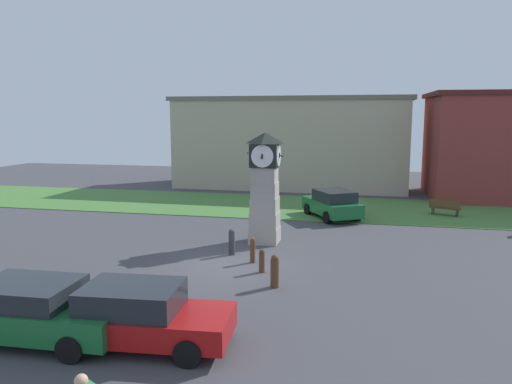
{
  "coord_description": "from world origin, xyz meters",
  "views": [
    {
      "loc": [
        4.77,
        -17.33,
        5.53
      ],
      "look_at": [
        0.25,
        3.41,
        2.23
      ],
      "focal_mm": 35.0,
      "sensor_mm": 36.0,
      "label": 1
    }
  ],
  "objects_px": {
    "car_near_tower": "(37,310)",
    "car_by_building": "(141,315)",
    "clock_tower": "(265,188)",
    "bench": "(445,207)",
    "bollard_near_tower": "(275,271)",
    "bollard_end_row": "(232,242)",
    "car_far_lot": "(332,204)",
    "bollard_mid_row": "(262,260)",
    "bollard_far_row": "(253,250)"
  },
  "relations": [
    {
      "from": "bench",
      "to": "car_near_tower",
      "type": "bearing_deg",
      "value": -123.76
    },
    {
      "from": "bollard_far_row",
      "to": "bollard_end_row",
      "type": "bearing_deg",
      "value": 140.24
    },
    {
      "from": "bollard_mid_row",
      "to": "bollard_far_row",
      "type": "height_order",
      "value": "bollard_far_row"
    },
    {
      "from": "clock_tower",
      "to": "car_far_lot",
      "type": "distance_m",
      "value": 6.51
    },
    {
      "from": "bollard_near_tower",
      "to": "car_by_building",
      "type": "bearing_deg",
      "value": -117.14
    },
    {
      "from": "car_near_tower",
      "to": "clock_tower",
      "type": "bearing_deg",
      "value": 71.08
    },
    {
      "from": "bollard_end_row",
      "to": "car_far_lot",
      "type": "bearing_deg",
      "value": 66.67
    },
    {
      "from": "bollard_end_row",
      "to": "car_far_lot",
      "type": "distance_m",
      "value": 8.71
    },
    {
      "from": "bollard_end_row",
      "to": "car_near_tower",
      "type": "height_order",
      "value": "car_near_tower"
    },
    {
      "from": "bollard_near_tower",
      "to": "car_near_tower",
      "type": "height_order",
      "value": "car_near_tower"
    },
    {
      "from": "car_far_lot",
      "to": "bollard_mid_row",
      "type": "bearing_deg",
      "value": -100.42
    },
    {
      "from": "clock_tower",
      "to": "bollard_end_row",
      "type": "relative_size",
      "value": 4.52
    },
    {
      "from": "clock_tower",
      "to": "bollard_near_tower",
      "type": "relative_size",
      "value": 4.4
    },
    {
      "from": "clock_tower",
      "to": "bollard_end_row",
      "type": "distance_m",
      "value": 3.03
    },
    {
      "from": "bollard_far_row",
      "to": "car_by_building",
      "type": "relative_size",
      "value": 0.23
    },
    {
      "from": "bollard_far_row",
      "to": "bench",
      "type": "bearing_deg",
      "value": 51.99
    },
    {
      "from": "car_far_lot",
      "to": "bench",
      "type": "xyz_separation_m",
      "value": [
        6.01,
        1.89,
        -0.26
      ]
    },
    {
      "from": "bollard_mid_row",
      "to": "bollard_near_tower",
      "type": "bearing_deg",
      "value": -63.27
    },
    {
      "from": "bollard_mid_row",
      "to": "bollard_far_row",
      "type": "xyz_separation_m",
      "value": [
        -0.57,
        1.07,
        0.06
      ]
    },
    {
      "from": "bollard_far_row",
      "to": "car_near_tower",
      "type": "xyz_separation_m",
      "value": [
        -3.78,
        -7.47,
        0.26
      ]
    },
    {
      "from": "car_by_building",
      "to": "car_far_lot",
      "type": "relative_size",
      "value": 1.01
    },
    {
      "from": "bollard_near_tower",
      "to": "car_near_tower",
      "type": "bearing_deg",
      "value": -135.5
    },
    {
      "from": "car_near_tower",
      "to": "car_far_lot",
      "type": "height_order",
      "value": "car_far_lot"
    },
    {
      "from": "bollard_near_tower",
      "to": "bollard_far_row",
      "type": "height_order",
      "value": "bollard_near_tower"
    },
    {
      "from": "car_near_tower",
      "to": "car_by_building",
      "type": "height_order",
      "value": "car_by_building"
    },
    {
      "from": "car_by_building",
      "to": "clock_tower",
      "type": "bearing_deg",
      "value": 84.58
    },
    {
      "from": "car_near_tower",
      "to": "bollard_mid_row",
      "type": "bearing_deg",
      "value": 55.82
    },
    {
      "from": "bollard_mid_row",
      "to": "bollard_end_row",
      "type": "bearing_deg",
      "value": 129.93
    },
    {
      "from": "bench",
      "to": "car_by_building",
      "type": "bearing_deg",
      "value": -117.95
    },
    {
      "from": "bollard_end_row",
      "to": "car_near_tower",
      "type": "relative_size",
      "value": 0.24
    },
    {
      "from": "car_near_tower",
      "to": "car_far_lot",
      "type": "xyz_separation_m",
      "value": [
        6.18,
        16.34,
        0.03
      ]
    },
    {
      "from": "bollard_near_tower",
      "to": "car_far_lot",
      "type": "height_order",
      "value": "car_far_lot"
    },
    {
      "from": "bollard_end_row",
      "to": "clock_tower",
      "type": "bearing_deg",
      "value": 68.13
    },
    {
      "from": "car_by_building",
      "to": "car_far_lot",
      "type": "height_order",
      "value": "car_far_lot"
    },
    {
      "from": "bollard_near_tower",
      "to": "bollard_mid_row",
      "type": "relative_size",
      "value": 1.27
    },
    {
      "from": "bollard_near_tower",
      "to": "bollard_far_row",
      "type": "bearing_deg",
      "value": 117.41
    },
    {
      "from": "bollard_near_tower",
      "to": "car_far_lot",
      "type": "relative_size",
      "value": 0.26
    },
    {
      "from": "clock_tower",
      "to": "car_far_lot",
      "type": "relative_size",
      "value": 1.13
    },
    {
      "from": "clock_tower",
      "to": "bollard_far_row",
      "type": "bearing_deg",
      "value": -87.16
    },
    {
      "from": "bollard_near_tower",
      "to": "bollard_mid_row",
      "type": "bearing_deg",
      "value": 116.73
    },
    {
      "from": "bollard_far_row",
      "to": "car_far_lot",
      "type": "height_order",
      "value": "car_far_lot"
    },
    {
      "from": "bollard_mid_row",
      "to": "bollard_far_row",
      "type": "bearing_deg",
      "value": 118.3
    },
    {
      "from": "bollard_near_tower",
      "to": "car_by_building",
      "type": "height_order",
      "value": "car_by_building"
    },
    {
      "from": "bollard_mid_row",
      "to": "car_near_tower",
      "type": "relative_size",
      "value": 0.2
    },
    {
      "from": "clock_tower",
      "to": "bench",
      "type": "distance_m",
      "value": 11.64
    },
    {
      "from": "bollard_near_tower",
      "to": "bench",
      "type": "bearing_deg",
      "value": 61.76
    },
    {
      "from": "clock_tower",
      "to": "car_by_building",
      "type": "distance_m",
      "value": 10.49
    },
    {
      "from": "bollard_near_tower",
      "to": "car_by_building",
      "type": "relative_size",
      "value": 0.25
    },
    {
      "from": "bollard_end_row",
      "to": "bench",
      "type": "height_order",
      "value": "bollard_end_row"
    },
    {
      "from": "bollard_far_row",
      "to": "bollard_end_row",
      "type": "xyz_separation_m",
      "value": [
        -1.05,
        0.87,
        0.04
      ]
    }
  ]
}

